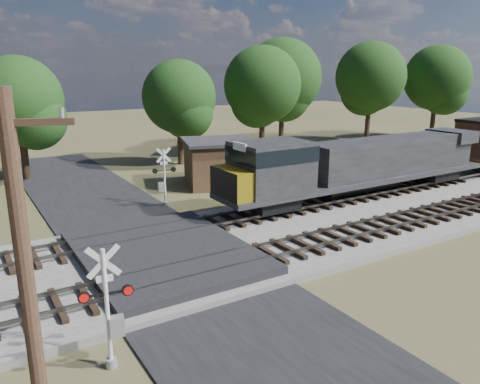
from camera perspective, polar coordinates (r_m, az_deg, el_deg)
ground at (r=20.98m, az=-8.67°, el=-8.78°), size 160.00×160.00×0.00m
ballast_bed at (r=26.49m, az=11.19°, el=-3.49°), size 140.00×10.00×0.30m
road at (r=20.97m, az=-8.67°, el=-8.68°), size 7.00×60.00×0.08m
crossing_panel at (r=21.29m, az=-9.24°, el=-7.53°), size 7.00×9.00×0.62m
track_near at (r=20.53m, az=1.64°, el=-7.89°), size 140.00×2.60×0.33m
track_far at (r=24.59m, az=-4.77°, el=-4.04°), size 140.00×2.60×0.33m
crossing_signal_near at (r=14.05m, az=-15.48°, el=-14.57°), size 1.50×0.39×3.75m
crossing_signal_far at (r=29.25m, az=-9.31°, el=1.18°), size 1.50×0.34×3.72m
utility_pole at (r=8.87m, az=-24.14°, el=-13.72°), size 1.88×0.82×8.08m
equipment_shed at (r=34.47m, az=-2.68°, el=3.66°), size 6.14×6.14×3.34m
treeline at (r=43.91m, az=-3.31°, el=12.72°), size 80.30×11.06×11.52m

